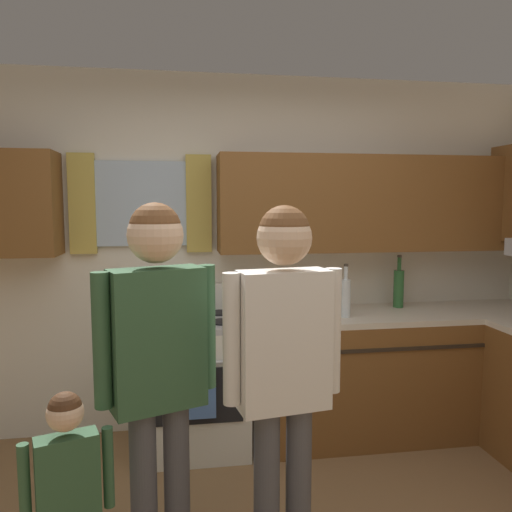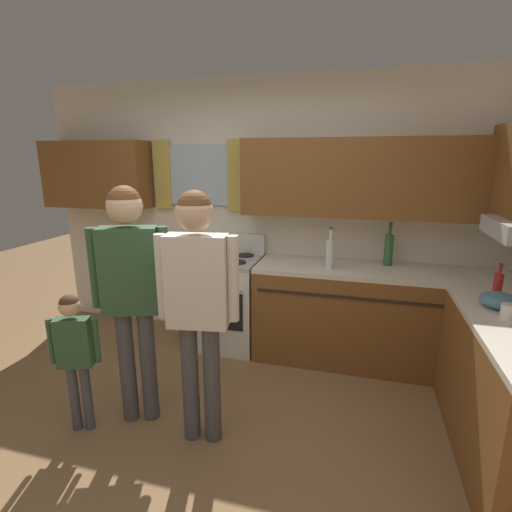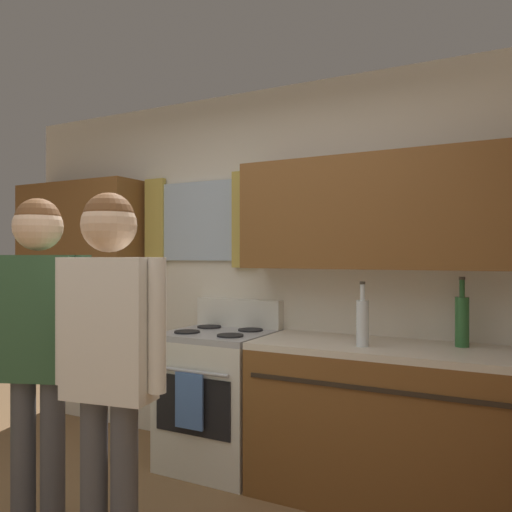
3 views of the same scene
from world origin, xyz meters
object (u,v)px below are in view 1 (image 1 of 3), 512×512
(stove_oven, at_px, (198,380))
(bottle_tall_clear, at_px, (345,297))
(adult_holding_child, at_px, (158,353))
(adult_in_plaid, at_px, (284,355))
(bottle_wine_green, at_px, (399,287))
(small_child, at_px, (68,489))

(stove_oven, height_order, bottle_tall_clear, bottle_tall_clear)
(bottle_tall_clear, distance_m, adult_holding_child, 1.70)
(adult_in_plaid, bearing_deg, bottle_wine_green, 51.26)
(bottle_wine_green, bearing_deg, stove_oven, -174.70)
(adult_in_plaid, bearing_deg, stove_oven, 102.81)
(bottle_tall_clear, relative_size, adult_in_plaid, 0.22)
(adult_holding_child, distance_m, small_child, 0.59)
(stove_oven, relative_size, bottle_tall_clear, 3.00)
(adult_holding_child, bearing_deg, stove_oven, 80.87)
(stove_oven, height_order, adult_in_plaid, adult_in_plaid)
(bottle_tall_clear, xyz_separation_m, small_child, (-1.55, -1.40, -0.42))
(stove_oven, distance_m, adult_holding_child, 1.43)
(bottle_wine_green, xyz_separation_m, adult_holding_child, (-1.72, -1.43, 0.01))
(adult_in_plaid, xyz_separation_m, small_child, (-0.84, -0.14, -0.43))
(bottle_tall_clear, distance_m, adult_in_plaid, 1.44)
(bottle_wine_green, distance_m, bottle_tall_clear, 0.56)
(adult_holding_child, bearing_deg, bottle_wine_green, 39.66)
(stove_oven, bearing_deg, adult_holding_child, -99.13)
(adult_in_plaid, height_order, small_child, adult_in_plaid)
(adult_holding_child, bearing_deg, adult_in_plaid, -8.24)
(bottle_tall_clear, bearing_deg, small_child, -137.92)
(adult_holding_child, xyz_separation_m, adult_in_plaid, (0.52, -0.07, -0.01))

